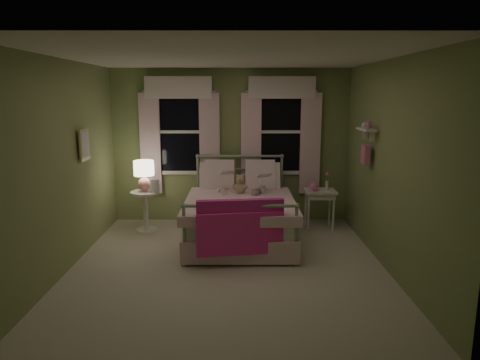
{
  "coord_description": "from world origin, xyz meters",
  "views": [
    {
      "loc": [
        0.14,
        -5.16,
        2.17
      ],
      "look_at": [
        0.16,
        0.67,
        1.0
      ],
      "focal_mm": 32.0,
      "sensor_mm": 36.0,
      "label": 1
    }
  ],
  "objects_px": {
    "child_left": "(222,176)",
    "teddy_bear": "(240,185)",
    "bed": "(240,216)",
    "table_lamp": "(144,173)",
    "child_right": "(258,175)",
    "nightstand_right": "(320,196)",
    "nightstand_left": "(146,205)"
  },
  "relations": [
    {
      "from": "child_left",
      "to": "teddy_bear",
      "type": "height_order",
      "value": "child_left"
    },
    {
      "from": "nightstand_left",
      "to": "nightstand_right",
      "type": "xyz_separation_m",
      "value": [
        2.82,
        0.09,
        0.13
      ]
    },
    {
      "from": "teddy_bear",
      "to": "nightstand_right",
      "type": "xyz_separation_m",
      "value": [
        1.3,
        0.3,
        -0.24
      ]
    },
    {
      "from": "child_left",
      "to": "teddy_bear",
      "type": "distance_m",
      "value": 0.34
    },
    {
      "from": "bed",
      "to": "nightstand_left",
      "type": "distance_m",
      "value": 1.59
    },
    {
      "from": "child_right",
      "to": "table_lamp",
      "type": "xyz_separation_m",
      "value": [
        -1.8,
        0.05,
        0.03
      ]
    },
    {
      "from": "bed",
      "to": "table_lamp",
      "type": "bearing_deg",
      "value": 162.83
    },
    {
      "from": "bed",
      "to": "child_right",
      "type": "bearing_deg",
      "value": 56.4
    },
    {
      "from": "teddy_bear",
      "to": "nightstand_right",
      "type": "bearing_deg",
      "value": 12.99
    },
    {
      "from": "child_right",
      "to": "table_lamp",
      "type": "distance_m",
      "value": 1.8
    },
    {
      "from": "child_right",
      "to": "teddy_bear",
      "type": "bearing_deg",
      "value": 42.43
    },
    {
      "from": "child_left",
      "to": "nightstand_left",
      "type": "relative_size",
      "value": 1.03
    },
    {
      "from": "teddy_bear",
      "to": "table_lamp",
      "type": "relative_size",
      "value": 0.65
    },
    {
      "from": "nightstand_right",
      "to": "teddy_bear",
      "type": "bearing_deg",
      "value": -167.01
    },
    {
      "from": "child_right",
      "to": "table_lamp",
      "type": "bearing_deg",
      "value": 11.44
    },
    {
      "from": "bed",
      "to": "nightstand_left",
      "type": "height_order",
      "value": "bed"
    },
    {
      "from": "child_left",
      "to": "child_right",
      "type": "height_order",
      "value": "child_right"
    },
    {
      "from": "bed",
      "to": "table_lamp",
      "type": "relative_size",
      "value": 4.21
    },
    {
      "from": "bed",
      "to": "child_left",
      "type": "xyz_separation_m",
      "value": [
        -0.28,
        0.42,
        0.52
      ]
    },
    {
      "from": "child_left",
      "to": "table_lamp",
      "type": "bearing_deg",
      "value": -9.22
    },
    {
      "from": "table_lamp",
      "to": "nightstand_right",
      "type": "bearing_deg",
      "value": 1.92
    },
    {
      "from": "child_left",
      "to": "nightstand_right",
      "type": "xyz_separation_m",
      "value": [
        1.58,
        0.14,
        -0.35
      ]
    },
    {
      "from": "child_left",
      "to": "table_lamp",
      "type": "distance_m",
      "value": 1.24
    },
    {
      "from": "child_left",
      "to": "nightstand_right",
      "type": "relative_size",
      "value": 1.05
    },
    {
      "from": "child_right",
      "to": "teddy_bear",
      "type": "relative_size",
      "value": 2.22
    },
    {
      "from": "nightstand_left",
      "to": "bed",
      "type": "bearing_deg",
      "value": -17.17
    },
    {
      "from": "teddy_bear",
      "to": "nightstand_left",
      "type": "relative_size",
      "value": 0.49
    },
    {
      "from": "child_left",
      "to": "table_lamp",
      "type": "height_order",
      "value": "child_left"
    },
    {
      "from": "child_right",
      "to": "nightstand_left",
      "type": "xyz_separation_m",
      "value": [
        -1.8,
        0.05,
        -0.5
      ]
    },
    {
      "from": "child_right",
      "to": "bed",
      "type": "bearing_deg",
      "value": 69.34
    },
    {
      "from": "teddy_bear",
      "to": "nightstand_right",
      "type": "relative_size",
      "value": 0.49
    },
    {
      "from": "bed",
      "to": "table_lamp",
      "type": "distance_m",
      "value": 1.69
    }
  ]
}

